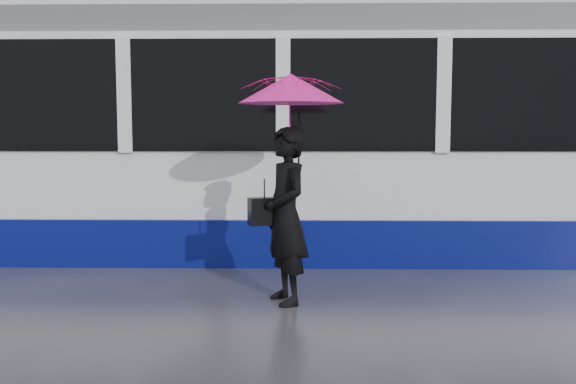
{
  "coord_description": "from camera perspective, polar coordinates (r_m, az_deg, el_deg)",
  "views": [
    {
      "loc": [
        0.13,
        -6.83,
        1.78
      ],
      "look_at": [
        -0.01,
        0.06,
        1.1
      ],
      "focal_mm": 40.0,
      "sensor_mm": 36.0,
      "label": 1
    }
  ],
  "objects": [
    {
      "name": "tram",
      "position": [
        9.33,
        2.86,
        4.75
      ],
      "size": [
        26.0,
        2.56,
        3.35
      ],
      "color": "white",
      "rests_on": "ground"
    },
    {
      "name": "rails",
      "position": [
        9.5,
        0.38,
        -5.11
      ],
      "size": [
        34.0,
        1.51,
        0.02
      ],
      "color": "#3F3D38",
      "rests_on": "ground"
    },
    {
      "name": "ground",
      "position": [
        7.06,
        0.09,
        -8.97
      ],
      "size": [
        90.0,
        90.0,
        0.0
      ],
      "primitive_type": "plane",
      "color": "#28282D",
      "rests_on": "ground"
    },
    {
      "name": "handbag",
      "position": [
        6.54,
        -2.11,
        -1.71
      ],
      "size": [
        0.35,
        0.25,
        0.46
      ],
      "rotation": [
        0.0,
        0.0,
        0.4
      ],
      "color": "black",
      "rests_on": "ground"
    },
    {
      "name": "woman",
      "position": [
        6.51,
        -0.19,
        -2.12
      ],
      "size": [
        0.65,
        0.77,
        1.8
      ],
      "primitive_type": "imported",
      "rotation": [
        0.0,
        0.0,
        -1.17
      ],
      "color": "black",
      "rests_on": "ground"
    },
    {
      "name": "umbrella",
      "position": [
        6.45,
        0.26,
        7.36
      ],
      "size": [
        1.39,
        1.39,
        1.22
      ],
      "rotation": [
        0.0,
        0.0,
        0.4
      ],
      "color": "#FF1578",
      "rests_on": "ground"
    }
  ]
}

